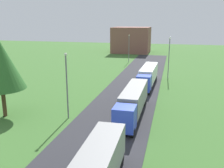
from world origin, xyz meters
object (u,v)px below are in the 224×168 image
at_px(lamppost_second, 67,83).
at_px(truck_third, 148,75).
at_px(truck_second, 133,101).
at_px(lamppost_third, 169,56).
at_px(tree_birch, 0,63).
at_px(lamppost_fourth, 129,47).
at_px(distant_building, 131,40).

bearing_deg(lamppost_second, truck_third, 66.34).
xyz_separation_m(truck_second, lamppost_third, (4.05, 24.19, 2.87)).
bearing_deg(lamppost_second, tree_birch, -171.56).
bearing_deg(lamppost_third, lamppost_fourth, 122.39).
height_order(truck_second, tree_birch, tree_birch).
xyz_separation_m(tree_birch, distant_building, (5.46, 71.95, -2.36)).
bearing_deg(distant_building, tree_birch, -94.34).
bearing_deg(lamppost_second, distant_building, 92.56).
xyz_separation_m(lamppost_fourth, distant_building, (-3.24, 24.59, 0.25)).
bearing_deg(truck_third, truck_second, -91.25).
bearing_deg(lamppost_fourth, truck_third, -72.36).
xyz_separation_m(lamppost_second, tree_birch, (-8.63, -1.28, 2.42)).
bearing_deg(tree_birch, lamppost_fourth, 79.60).
distance_m(truck_second, lamppost_second, 9.02).
xyz_separation_m(lamppost_second, lamppost_fourth, (0.07, 46.08, -0.19)).
bearing_deg(tree_birch, lamppost_third, 53.56).
relative_size(truck_second, truck_third, 1.00).
bearing_deg(truck_third, tree_birch, -129.58).
bearing_deg(lamppost_second, lamppost_third, 65.62).
relative_size(truck_third, lamppost_fourth, 1.66).
xyz_separation_m(truck_second, lamppost_fourth, (-8.09, 43.32, 2.49)).
bearing_deg(tree_birch, lamppost_second, 8.44).
distance_m(lamppost_second, distant_building, 70.74).
xyz_separation_m(truck_second, tree_birch, (-16.79, -4.04, 5.11)).
bearing_deg(lamppost_fourth, lamppost_third, -57.61).
bearing_deg(lamppost_fourth, tree_birch, -100.40).
relative_size(lamppost_second, lamppost_fourth, 1.04).
bearing_deg(lamppost_fourth, lamppost_second, -90.09).
distance_m(truck_third, lamppost_second, 21.43).
distance_m(lamppost_second, lamppost_third, 29.58).
xyz_separation_m(lamppost_second, lamppost_third, (12.21, 26.94, 0.19)).
bearing_deg(lamppost_third, lamppost_second, -114.38).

